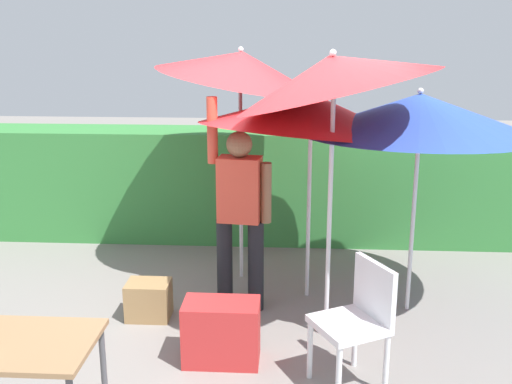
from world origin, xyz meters
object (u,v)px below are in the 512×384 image
Objects in this scene: umbrella_rainbow at (333,74)px; umbrella_navy at (420,114)px; umbrella_orange at (309,112)px; chair_plastic at (358,317)px; folding_table at (22,358)px; person_vendor at (240,208)px; cooler_box at (222,332)px; umbrella_yellow at (241,67)px; crate_cardboard at (149,300)px.

umbrella_navy is at bearing 36.62° from umbrella_rainbow.
umbrella_orange is at bearing 164.70° from umbrella_navy.
chair_plastic is 1.11× the size of folding_table.
person_vendor reaches higher than cooler_box.
cooler_box is at bearing -90.56° from umbrella_yellow.
umbrella_orange reaches higher than person_vendor.
crate_cardboard is (-1.68, 0.90, -0.35)m from chair_plastic.
folding_table is (-1.60, -2.40, -1.03)m from umbrella_orange.
person_vendor is at bearing -151.63° from umbrella_orange.
person_vendor is (-1.48, -0.07, -0.81)m from umbrella_navy.
cooler_box is at bearing -147.79° from umbrella_navy.
person_vendor is at bearing 128.76° from chair_plastic.
cooler_box is at bearing 166.69° from chair_plastic.
umbrella_orange is at bearing 56.31° from folding_table.
umbrella_orange is at bearing 28.37° from person_vendor.
cooler_box is (-0.79, -0.41, -1.87)m from umbrella_rainbow.
umbrella_yellow is (-0.78, 1.21, -0.03)m from umbrella_rainbow.
umbrella_rainbow is 2.07m from cooler_box.
umbrella_yellow is at bearing 147.10° from umbrella_orange.
umbrella_yellow is at bearing 122.64° from umbrella_rainbow.
umbrella_navy is at bearing 40.74° from folding_table.
person_vendor is (-0.58, -0.32, -0.78)m from umbrella_orange.
umbrella_orange is at bearing 62.12° from cooler_box.
umbrella_rainbow is 1.26× the size of umbrella_navy.
umbrella_navy is (1.53, -0.65, -0.34)m from umbrella_yellow.
umbrella_orange reaches higher than chair_plastic.
chair_plastic is (0.96, -1.86, -1.57)m from umbrella_yellow.
umbrella_yellow is 3.28m from folding_table.
umbrella_rainbow is 6.72× the size of crate_cardboard.
folding_table reaches higher than crate_cardboard.
umbrella_navy is at bearing -15.30° from umbrella_orange.
cooler_box is (-0.06, -0.91, -0.70)m from person_vendor.
umbrella_yellow reaches higher than person_vendor.
umbrella_orange is at bearing 100.36° from umbrella_rainbow.
chair_plastic is 1.94m from crate_cardboard.
umbrella_yellow is 2.66× the size of chair_plastic.
umbrella_rainbow is 2.47m from crate_cardboard.
crate_cardboard is at bearing -127.04° from umbrella_yellow.
crate_cardboard is at bearing 151.95° from chair_plastic.
crate_cardboard is (-0.77, -0.24, -0.77)m from person_vendor.
umbrella_navy is 1.04× the size of person_vendor.
umbrella_yellow is at bearing 93.69° from person_vendor.
person_vendor is at bearing -86.31° from umbrella_yellow.
chair_plastic is at bearing -13.31° from cooler_box.
folding_table is at bearing -139.26° from umbrella_navy.
person_vendor is 3.33× the size of cooler_box.
umbrella_orange reaches higher than crate_cardboard.
umbrella_rainbow is at bearing -79.64° from umbrella_orange.
umbrella_orange is at bearing -32.90° from umbrella_yellow.
umbrella_rainbow is 2.76m from folding_table.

